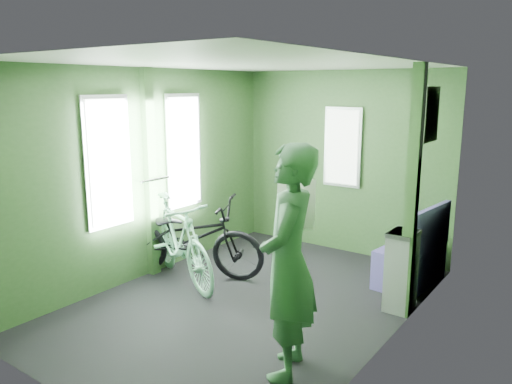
# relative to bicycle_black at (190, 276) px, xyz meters

# --- Properties ---
(room) EXTENTS (4.00, 4.02, 2.31)m
(room) POSITION_rel_bicycle_black_xyz_m (0.93, -0.12, 1.44)
(room) COLOR black
(room) RESTS_ON ground
(bicycle_black) EXTENTS (1.87, 1.26, 0.98)m
(bicycle_black) POSITION_rel_bicycle_black_xyz_m (0.00, 0.00, 0.00)
(bicycle_black) COLOR black
(bicycle_black) RESTS_ON ground
(bicycle_mint) EXTENTS (1.68, 1.13, 1.00)m
(bicycle_mint) POSITION_rel_bicycle_black_xyz_m (0.04, -0.19, 0.00)
(bicycle_mint) COLOR #8BDDB2
(bicycle_mint) RESTS_ON ground
(passenger) EXTENTS (0.62, 0.75, 1.72)m
(passenger) POSITION_rel_bicycle_black_xyz_m (1.91, -0.99, 0.86)
(passenger) COLOR #345F3E
(passenger) RESTS_ON ground
(waste_box) EXTENTS (0.23, 0.32, 0.77)m
(waste_box) POSITION_rel_bicycle_black_xyz_m (2.22, 0.55, 0.39)
(waste_box) COLOR gray
(waste_box) RESTS_ON ground
(bench_seat) EXTENTS (0.56, 0.89, 0.89)m
(bench_seat) POSITION_rel_bicycle_black_xyz_m (2.11, 1.22, 0.26)
(bench_seat) COLOR navy
(bench_seat) RESTS_ON ground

